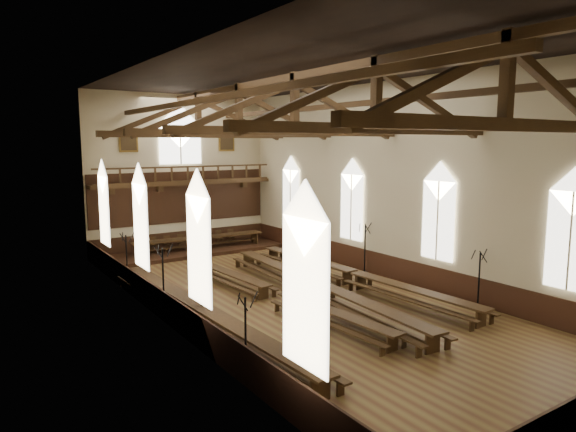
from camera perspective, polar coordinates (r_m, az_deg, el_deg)
name	(u,v)px	position (r m, az deg, el deg)	size (l,w,h in m)	color
ground	(294,298)	(23.40, 0.71, -9.08)	(26.00, 26.00, 0.00)	brown
room_walls	(295,154)	(22.36, 0.74, 6.94)	(26.00, 26.00, 26.00)	#C4BC94
wainscot_band	(294,285)	(23.23, 0.72, -7.66)	(12.00, 26.00, 1.20)	#34190F
side_windows	(295,216)	(22.58, 0.73, 0.03)	(11.85, 19.80, 4.50)	white
end_window	(180,138)	(33.79, -11.90, 8.45)	(2.80, 0.12, 3.80)	white
minstrels_gallery	(183,190)	(33.70, -11.58, 2.81)	(11.80, 1.24, 3.70)	#3D2813
portraits	(180,140)	(33.78, -11.89, 8.24)	(7.75, 0.09, 1.45)	brown
roof_trusses	(295,112)	(22.40, 0.75, 11.44)	(11.70, 25.70, 2.80)	#3D2813
refectory_row_a	(201,311)	(20.03, -9.62, -10.41)	(1.90, 15.01, 0.81)	#3D2813
refectory_row_b	(275,293)	(22.39, -1.47, -8.57)	(1.83, 13.74, 0.67)	#3D2813
refectory_row_c	(317,286)	(23.23, 3.22, -7.73)	(2.10, 14.88, 0.79)	#3D2813
refectory_row_d	(354,275)	(25.22, 7.35, -6.56)	(1.84, 14.60, 0.77)	#3D2813
dais	(199,251)	(33.29, -9.81, -3.82)	(11.40, 3.20, 0.21)	#34190F
high_table	(199,239)	(33.14, -9.84, -2.49)	(8.60, 1.40, 0.80)	#3D2813
high_chairs	(194,239)	(33.92, -10.40, -2.58)	(5.83, 0.44, 0.91)	#3D2813
candelabrum_left_near	(246,349)	(16.00, -4.72, -14.51)	(0.73, 0.75, 2.51)	black
candelabrum_left_mid	(164,291)	(21.95, -13.65, -8.13)	(0.85, 0.82, 2.84)	black
candelabrum_left_far	(127,268)	(26.63, -17.44, -5.57)	(0.77, 0.77, 2.60)	black
candelabrum_right_near	(478,291)	(23.14, 20.40, -7.81)	(0.68, 0.78, 2.53)	black
candelabrum_right_mid	(365,258)	(27.66, 8.51, -4.69)	(0.79, 0.83, 2.74)	black
candelabrum_right_far	(310,243)	(31.35, 2.48, -3.02)	(0.77, 0.88, 2.87)	black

